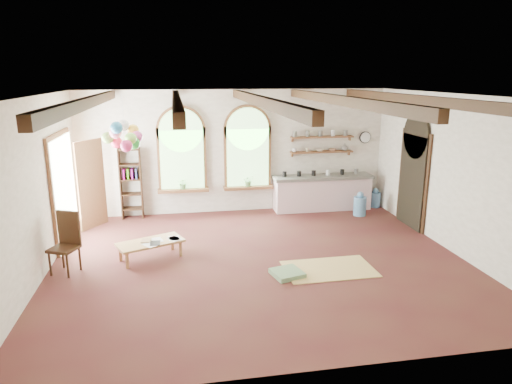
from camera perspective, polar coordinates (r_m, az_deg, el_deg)
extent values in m
plane|color=#522A21|center=(9.10, 0.55, -8.60)|extent=(8.00, 8.00, 0.00)
cube|color=brown|center=(11.85, -9.22, 4.03)|extent=(1.24, 0.08, 1.64)
cylinder|color=brown|center=(11.74, -9.37, 7.63)|extent=(1.24, 0.08, 1.24)
cube|color=#80BB70|center=(11.81, -9.22, 4.00)|extent=(1.10, 0.04, 1.50)
cube|color=brown|center=(11.93, -9.06, 0.22)|extent=(1.30, 0.28, 0.08)
cube|color=brown|center=(11.99, -1.06, 4.34)|extent=(1.24, 0.08, 1.64)
cylinder|color=brown|center=(11.88, -1.07, 7.90)|extent=(1.24, 0.08, 1.24)
cube|color=#80BB70|center=(11.95, -1.03, 4.31)|extent=(1.10, 0.04, 1.50)
cube|color=brown|center=(12.07, -0.97, 0.58)|extent=(1.30, 0.28, 0.08)
cube|color=brown|center=(10.58, -22.90, 0.14)|extent=(0.10, 1.90, 2.50)
cube|color=black|center=(11.44, 18.95, 1.25)|extent=(0.10, 1.30, 2.40)
cube|color=beige|center=(12.45, 8.27, -0.23)|extent=(2.60, 0.55, 0.86)
cube|color=slate|center=(12.34, 8.35, 1.88)|extent=(2.68, 0.62, 0.08)
cube|color=brown|center=(12.39, 8.20, 4.99)|extent=(1.70, 0.24, 0.04)
cube|color=brown|center=(12.33, 8.26, 6.83)|extent=(1.70, 0.24, 0.04)
cylinder|color=black|center=(12.84, 13.50, 6.66)|extent=(0.32, 0.04, 0.32)
cube|color=#381F12|center=(11.93, -16.56, 0.98)|extent=(0.03, 0.32, 1.80)
cube|color=#381F12|center=(11.88, -14.17, 1.09)|extent=(0.03, 0.32, 1.80)
cube|color=tan|center=(9.32, -13.06, -6.17)|extent=(1.40, 1.03, 0.05)
cube|color=tan|center=(9.04, -15.80, -8.22)|extent=(0.06, 0.06, 0.32)
cube|color=tan|center=(9.39, -9.42, -7.00)|extent=(0.06, 0.06, 0.32)
cube|color=tan|center=(9.41, -16.58, -7.36)|extent=(0.06, 0.06, 0.32)
cube|color=tan|center=(9.74, -10.41, -6.22)|extent=(0.06, 0.06, 0.32)
cube|color=#381F12|center=(9.12, -22.90, -6.55)|extent=(0.60, 0.60, 0.05)
cube|color=#381F12|center=(9.16, -22.35, -4.17)|extent=(0.43, 0.22, 0.67)
cube|color=#D5B76A|center=(8.83, 9.11, -9.47)|extent=(1.69, 1.06, 0.02)
cube|color=#65885E|center=(8.48, 3.92, -10.10)|extent=(0.63, 0.63, 0.09)
cylinder|color=#568BB9|center=(12.15, 12.85, -1.73)|extent=(0.33, 0.33, 0.49)
sphere|color=#568BB9|center=(12.07, 12.93, -0.37)|extent=(0.17, 0.17, 0.17)
cylinder|color=#568BB9|center=(13.01, 14.67, -0.93)|extent=(0.28, 0.28, 0.41)
sphere|color=#568BB9|center=(12.95, 14.74, 0.15)|extent=(0.15, 0.15, 0.15)
cylinder|color=silver|center=(9.85, -16.29, 9.32)|extent=(0.01, 0.01, 0.85)
sphere|color=green|center=(9.88, -15.00, 5.88)|extent=(0.25, 0.25, 0.25)
sphere|color=#D5479B|center=(10.01, -14.67, 6.70)|extent=(0.25, 0.25, 0.25)
sphere|color=gold|center=(10.19, -15.11, 7.49)|extent=(0.25, 0.25, 0.25)
sphere|color=silver|center=(10.06, -16.27, 8.01)|extent=(0.25, 0.25, 0.25)
sphere|color=#F52651|center=(10.13, -17.03, 5.94)|extent=(0.25, 0.25, 0.25)
sphere|color=#709D43|center=(10.00, -18.05, 6.45)|extent=(0.25, 0.25, 0.25)
sphere|color=#DE6887|center=(9.82, -17.15, 7.10)|extent=(0.25, 0.25, 0.25)
sphere|color=teal|center=(9.65, -17.03, 7.70)|extent=(0.25, 0.25, 0.25)
sphere|color=#CD2D6C|center=(9.58, -15.89, 5.56)|extent=(0.25, 0.25, 0.25)
sphere|color=#94F255|center=(9.77, -15.39, 6.47)|extent=(0.25, 0.25, 0.25)
imported|color=olive|center=(9.36, -14.14, -5.92)|extent=(0.21, 0.28, 0.02)
cube|color=black|center=(9.18, -12.50, -6.26)|extent=(0.19, 0.28, 0.01)
imported|color=#598C4C|center=(11.86, -9.09, 1.08)|extent=(0.27, 0.23, 0.30)
imported|color=#598C4C|center=(12.00, -0.95, 1.42)|extent=(0.27, 0.23, 0.30)
imported|color=white|center=(12.16, 4.83, 5.24)|extent=(0.12, 0.10, 0.10)
imported|color=beige|center=(12.26, 6.42, 5.27)|extent=(0.10, 0.10, 0.09)
imported|color=beige|center=(12.36, 7.98, 5.20)|extent=(0.22, 0.22, 0.05)
imported|color=#8C664C|center=(12.47, 9.52, 5.24)|extent=(0.20, 0.20, 0.06)
imported|color=slate|center=(12.59, 11.04, 5.56)|extent=(0.18, 0.18, 0.19)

